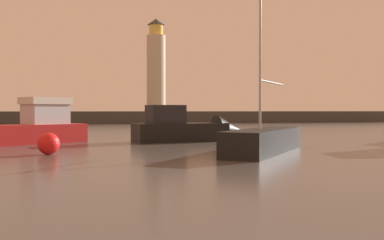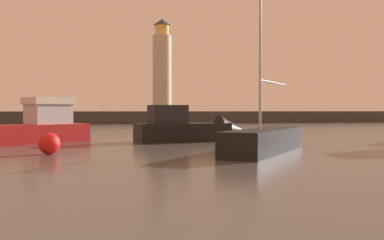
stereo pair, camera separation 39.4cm
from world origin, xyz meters
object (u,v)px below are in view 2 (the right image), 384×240
at_px(lighthouse, 162,68).
at_px(mooring_buoy, 49,144).
at_px(motorboat_1, 19,129).
at_px(sailboat_moored, 265,139).
at_px(motorboat_2, 196,129).

relative_size(lighthouse, mooring_buoy, 14.45).
height_order(motorboat_1, sailboat_moored, sailboat_moored).
distance_m(sailboat_moored, mooring_buoy, 10.11).
bearing_deg(lighthouse, sailboat_moored, -93.23).
relative_size(lighthouse, sailboat_moored, 1.05).
xyz_separation_m(motorboat_2, sailboat_moored, (1.38, -8.78, -0.14)).
xyz_separation_m(lighthouse, sailboat_moored, (-2.89, -51.18, -8.10)).
bearing_deg(mooring_buoy, sailboat_moored, -8.01).
distance_m(motorboat_1, sailboat_moored, 14.98).
distance_m(motorboat_2, sailboat_moored, 8.89).
distance_m(lighthouse, motorboat_2, 43.35).
bearing_deg(motorboat_1, mooring_buoy, -71.95).
bearing_deg(sailboat_moored, mooring_buoy, 171.99).
xyz_separation_m(lighthouse, motorboat_1, (-15.21, -42.66, -7.85)).
bearing_deg(motorboat_2, motorboat_1, -178.62).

